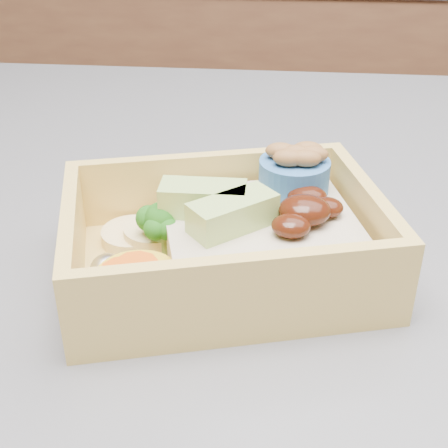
{
  "coord_description": "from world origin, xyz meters",
  "views": [
    {
      "loc": [
        0.0,
        -0.42,
        1.14
      ],
      "look_at": [
        -0.03,
        -0.11,
        0.96
      ],
      "focal_mm": 50.0,
      "sensor_mm": 36.0,
      "label": 1
    }
  ],
  "objects": [
    {
      "name": "bento_box",
      "position": [
        -0.02,
        -0.11,
        0.94
      ],
      "size": [
        0.21,
        0.18,
        0.07
      ],
      "rotation": [
        0.0,
        0.0,
        0.27
      ],
      "color": "#D9B459",
      "rests_on": "island"
    }
  ]
}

